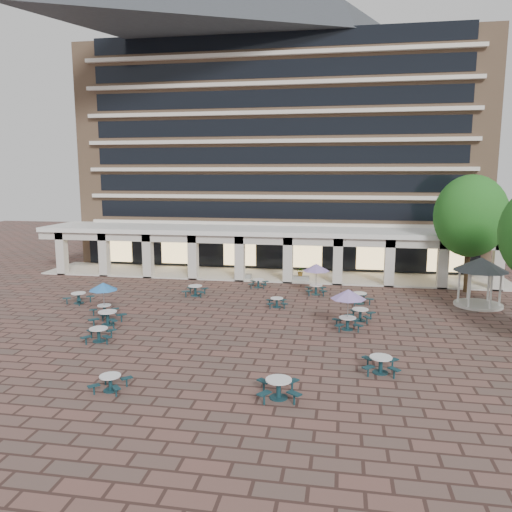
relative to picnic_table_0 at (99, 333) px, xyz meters
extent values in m
plane|color=brown|center=(6.63, 4.71, -0.46)|extent=(120.00, 120.00, 0.00)
cube|color=#997456|center=(6.63, 30.21, 10.54)|extent=(40.00, 15.00, 22.00)
cube|color=beige|center=(6.63, 22.46, 4.04)|extent=(36.80, 0.50, 0.35)
cube|color=black|center=(6.63, 22.69, 5.34)|extent=(35.20, 0.05, 1.60)
cube|color=beige|center=(6.63, 22.46, 6.64)|extent=(36.80, 0.50, 0.35)
cube|color=black|center=(6.63, 22.69, 7.94)|extent=(35.20, 0.05, 1.60)
cube|color=beige|center=(6.63, 22.46, 9.24)|extent=(36.80, 0.50, 0.35)
cube|color=black|center=(6.63, 22.69, 10.54)|extent=(35.20, 0.05, 1.60)
cube|color=beige|center=(6.63, 22.46, 11.84)|extent=(36.80, 0.50, 0.35)
cube|color=black|center=(6.63, 22.69, 13.14)|extent=(35.20, 0.05, 1.60)
cube|color=beige|center=(6.63, 22.46, 14.44)|extent=(36.80, 0.50, 0.35)
cube|color=black|center=(6.63, 22.69, 15.74)|extent=(35.20, 0.05, 1.60)
cube|color=beige|center=(6.63, 22.46, 17.04)|extent=(36.80, 0.50, 0.35)
cube|color=black|center=(6.63, 22.69, 18.34)|extent=(35.20, 0.05, 1.60)
cube|color=beige|center=(6.63, 22.46, 19.64)|extent=(36.80, 0.50, 0.35)
cube|color=black|center=(6.63, 22.69, 20.94)|extent=(35.20, 0.05, 1.60)
cube|color=white|center=(6.63, 19.71, 3.74)|extent=(42.00, 6.60, 0.40)
cube|color=beige|center=(6.63, 16.86, 3.29)|extent=(42.00, 0.30, 0.90)
cube|color=black|center=(6.63, 22.41, 1.34)|extent=(38.00, 0.15, 3.20)
cube|color=beige|center=(6.63, 19.71, -0.40)|extent=(42.00, 6.00, 0.12)
cube|color=beige|center=(-12.37, 17.11, 1.54)|extent=(0.80, 0.80, 4.00)
cube|color=beige|center=(-8.15, 17.11, 1.54)|extent=(0.80, 0.80, 4.00)
cube|color=beige|center=(-3.93, 17.11, 1.54)|extent=(0.80, 0.80, 4.00)
cube|color=beige|center=(0.30, 17.11, 1.54)|extent=(0.80, 0.80, 4.00)
cube|color=beige|center=(4.52, 17.11, 1.54)|extent=(0.80, 0.80, 4.00)
cube|color=beige|center=(8.74, 17.11, 1.54)|extent=(0.80, 0.80, 4.00)
cube|color=beige|center=(12.96, 17.11, 1.54)|extent=(0.80, 0.80, 4.00)
cube|color=beige|center=(17.19, 17.11, 1.54)|extent=(0.80, 0.80, 4.00)
cube|color=beige|center=(21.41, 17.11, 1.54)|extent=(0.80, 0.80, 4.00)
cube|color=beige|center=(25.63, 17.11, 1.54)|extent=(0.80, 0.80, 4.00)
cube|color=#FFD88C|center=(-9.37, 22.26, 1.14)|extent=(3.20, 0.08, 2.40)
cube|color=#FFD88C|center=(-2.97, 22.26, 1.14)|extent=(3.20, 0.08, 2.40)
cube|color=#FFD88C|center=(3.43, 22.26, 1.14)|extent=(3.20, 0.08, 2.40)
cube|color=#FFD88C|center=(9.83, 22.26, 1.14)|extent=(3.20, 0.08, 2.40)
cube|color=#FFD88C|center=(16.23, 22.26, 1.14)|extent=(3.20, 0.08, 2.40)
cube|color=#FFD88C|center=(22.63, 22.26, 1.14)|extent=(3.20, 0.08, 2.40)
cylinder|color=#153841|center=(0.00, 0.00, -0.44)|extent=(0.71, 0.71, 0.04)
cylinder|color=#153841|center=(0.00, 0.00, -0.12)|extent=(0.18, 0.18, 0.67)
cylinder|color=silver|center=(0.00, 0.00, 0.28)|extent=(1.02, 1.02, 0.05)
cube|color=#153841|center=(0.41, 0.68, -0.01)|extent=(0.53, 0.63, 0.05)
cylinder|color=#153841|center=(0.41, 0.68, -0.25)|extent=(0.08, 0.08, 0.43)
cube|color=#153841|center=(-0.68, 0.41, -0.01)|extent=(0.63, 0.53, 0.05)
cylinder|color=#153841|center=(-0.68, 0.41, -0.25)|extent=(0.08, 0.08, 0.43)
cube|color=#153841|center=(-0.41, -0.68, -0.01)|extent=(0.53, 0.63, 0.05)
cylinder|color=#153841|center=(-0.41, -0.68, -0.25)|extent=(0.08, 0.08, 0.43)
cube|color=#153841|center=(0.68, -0.41, -0.01)|extent=(0.63, 0.53, 0.05)
cylinder|color=#153841|center=(0.68, -0.41, -0.25)|extent=(0.08, 0.08, 0.43)
cylinder|color=#153841|center=(3.57, -5.90, -0.44)|extent=(0.64, 0.64, 0.04)
cylinder|color=#153841|center=(3.57, -5.90, -0.16)|extent=(0.17, 0.17, 0.61)
cylinder|color=silver|center=(3.57, -5.90, 0.21)|extent=(0.92, 0.92, 0.05)
cube|color=#153841|center=(4.08, -5.40, -0.06)|extent=(0.54, 0.54, 0.05)
cylinder|color=#153841|center=(4.08, -5.40, -0.27)|extent=(0.07, 0.07, 0.39)
cube|color=#153841|center=(3.07, -5.39, -0.06)|extent=(0.54, 0.54, 0.05)
cylinder|color=#153841|center=(3.07, -5.39, -0.27)|extent=(0.07, 0.07, 0.39)
cube|color=#153841|center=(3.06, -6.40, -0.06)|extent=(0.54, 0.54, 0.05)
cylinder|color=#153841|center=(3.06, -6.40, -0.27)|extent=(0.07, 0.07, 0.39)
cube|color=#153841|center=(4.07, -6.42, -0.06)|extent=(0.54, 0.54, 0.05)
cylinder|color=#153841|center=(4.07, -6.42, -0.27)|extent=(0.07, 0.07, 0.39)
cylinder|color=#153841|center=(15.21, -1.90, -0.44)|extent=(0.74, 0.74, 0.04)
cylinder|color=#153841|center=(15.21, -1.90, -0.11)|extent=(0.19, 0.19, 0.69)
cylinder|color=silver|center=(15.21, -1.90, 0.31)|extent=(1.05, 1.05, 0.05)
cube|color=#153841|center=(15.81, -1.34, 0.00)|extent=(0.62, 0.61, 0.05)
cylinder|color=#153841|center=(15.81, -1.34, -0.24)|extent=(0.08, 0.08, 0.44)
cube|color=#153841|center=(14.65, -1.30, 0.00)|extent=(0.61, 0.62, 0.05)
cylinder|color=#153841|center=(14.65, -1.30, -0.24)|extent=(0.08, 0.08, 0.44)
cube|color=#153841|center=(14.61, -2.46, 0.00)|extent=(0.62, 0.61, 0.05)
cylinder|color=#153841|center=(14.61, -2.46, -0.24)|extent=(0.08, 0.08, 0.44)
cube|color=#153841|center=(15.77, -2.50, 0.00)|extent=(0.61, 0.62, 0.05)
cylinder|color=#153841|center=(15.77, -2.50, -0.24)|extent=(0.08, 0.08, 0.44)
cylinder|color=#153841|center=(10.82, -5.37, -0.44)|extent=(0.77, 0.77, 0.04)
cylinder|color=#153841|center=(10.82, -5.37, -0.09)|extent=(0.20, 0.20, 0.73)
cylinder|color=silver|center=(10.82, -5.37, 0.35)|extent=(1.10, 1.10, 0.06)
cube|color=#153841|center=(11.32, -4.67, 0.03)|extent=(0.60, 0.67, 0.06)
cylinder|color=#153841|center=(11.32, -4.67, -0.23)|extent=(0.09, 0.09, 0.46)
cube|color=#153841|center=(10.12, -4.88, 0.03)|extent=(0.67, 0.60, 0.06)
cylinder|color=#153841|center=(10.12, -4.88, -0.23)|extent=(0.09, 0.09, 0.46)
cube|color=#153841|center=(10.32, -6.08, 0.03)|extent=(0.60, 0.67, 0.06)
cylinder|color=#153841|center=(10.32, -6.08, -0.23)|extent=(0.09, 0.09, 0.46)
cube|color=#153841|center=(11.52, -5.87, 0.03)|extent=(0.67, 0.60, 0.06)
cylinder|color=#153841|center=(11.52, -5.87, -0.23)|extent=(0.09, 0.09, 0.46)
cylinder|color=#153841|center=(-2.18, 5.02, -0.44)|extent=(0.63, 0.63, 0.04)
cylinder|color=#153841|center=(-2.18, 5.02, -0.16)|extent=(0.16, 0.16, 0.59)
cylinder|color=silver|center=(-2.18, 5.02, 0.20)|extent=(0.90, 0.90, 0.04)
cube|color=#153841|center=(-1.54, 5.29, -0.06)|extent=(0.55, 0.42, 0.04)
cylinder|color=#153841|center=(-1.54, 5.29, -0.27)|extent=(0.07, 0.07, 0.38)
cube|color=#153841|center=(-2.45, 5.66, -0.06)|extent=(0.42, 0.55, 0.04)
cylinder|color=#153841|center=(-2.45, 5.66, -0.27)|extent=(0.07, 0.07, 0.38)
cube|color=#153841|center=(-2.82, 4.74, -0.06)|extent=(0.55, 0.42, 0.04)
cylinder|color=#153841|center=(-2.82, 4.74, -0.27)|extent=(0.07, 0.07, 0.38)
cube|color=#153841|center=(-1.90, 4.37, -0.06)|extent=(0.42, 0.55, 0.04)
cylinder|color=#153841|center=(-1.90, 4.37, -0.27)|extent=(0.07, 0.07, 0.38)
cylinder|color=gray|center=(-2.18, 5.02, 0.62)|extent=(0.04, 0.04, 2.15)
cone|color=#2B6DB8|center=(-2.18, 5.02, 1.47)|extent=(1.88, 1.88, 0.49)
cylinder|color=#153841|center=(-0.94, 3.00, -0.44)|extent=(0.79, 0.79, 0.05)
cylinder|color=#153841|center=(-0.94, 3.00, -0.09)|extent=(0.20, 0.20, 0.75)
cylinder|color=silver|center=(-0.94, 3.00, 0.37)|extent=(1.13, 1.13, 0.06)
cube|color=#153841|center=(-0.34, 3.65, 0.04)|extent=(0.66, 0.67, 0.06)
cylinder|color=#153841|center=(-0.34, 3.65, -0.22)|extent=(0.09, 0.09, 0.48)
cube|color=#153841|center=(-1.59, 3.60, 0.04)|extent=(0.67, 0.66, 0.06)
cylinder|color=#153841|center=(-1.59, 3.60, -0.22)|extent=(0.09, 0.09, 0.48)
cube|color=#153841|center=(-1.54, 2.35, 0.04)|extent=(0.66, 0.67, 0.06)
cylinder|color=#153841|center=(-1.54, 2.35, -0.22)|extent=(0.09, 0.09, 0.48)
cube|color=#153841|center=(-0.29, 2.40, 0.04)|extent=(0.67, 0.66, 0.06)
cylinder|color=#153841|center=(-0.29, 2.40, -0.22)|extent=(0.09, 0.09, 0.48)
cylinder|color=#153841|center=(13.71, 4.56, -0.44)|extent=(0.71, 0.71, 0.04)
cylinder|color=#153841|center=(13.71, 4.56, -0.12)|extent=(0.18, 0.18, 0.67)
cylinder|color=silver|center=(13.71, 4.56, 0.28)|extent=(1.02, 1.02, 0.05)
cube|color=#153841|center=(14.19, 5.20, -0.01)|extent=(0.56, 0.62, 0.05)
cylinder|color=#153841|center=(14.19, 5.20, -0.25)|extent=(0.08, 0.08, 0.43)
cube|color=#153841|center=(13.08, 5.04, -0.01)|extent=(0.62, 0.56, 0.05)
cylinder|color=#153841|center=(13.08, 5.04, -0.25)|extent=(0.08, 0.08, 0.43)
cube|color=#153841|center=(13.24, 3.93, -0.01)|extent=(0.56, 0.62, 0.05)
cylinder|color=#153841|center=(13.24, 3.93, -0.25)|extent=(0.08, 0.08, 0.43)
cube|color=#153841|center=(14.35, 4.08, -0.01)|extent=(0.62, 0.56, 0.05)
cylinder|color=#153841|center=(14.35, 4.08, -0.25)|extent=(0.08, 0.08, 0.43)
cylinder|color=gray|center=(13.71, 4.56, 0.76)|extent=(0.05, 0.05, 2.44)
cone|color=#8F73BB|center=(13.71, 4.56, 1.73)|extent=(2.14, 2.14, 0.56)
cylinder|color=#153841|center=(14.53, 6.57, -0.44)|extent=(0.72, 0.72, 0.04)
cylinder|color=#153841|center=(14.53, 6.57, -0.12)|extent=(0.18, 0.18, 0.68)
cylinder|color=silver|center=(14.53, 6.57, 0.29)|extent=(1.03, 1.03, 0.05)
cube|color=#153841|center=(15.22, 6.97, -0.01)|extent=(0.63, 0.53, 0.05)
cylinder|color=#153841|center=(15.22, 6.97, -0.24)|extent=(0.08, 0.08, 0.43)
cube|color=#153841|center=(14.13, 7.27, -0.01)|extent=(0.53, 0.63, 0.05)
cylinder|color=#153841|center=(14.13, 7.27, -0.24)|extent=(0.08, 0.08, 0.43)
cube|color=#153841|center=(13.84, 6.17, -0.01)|extent=(0.63, 0.53, 0.05)
cylinder|color=#153841|center=(13.84, 6.17, -0.24)|extent=(0.08, 0.08, 0.43)
cube|color=#153841|center=(14.93, 5.88, -0.01)|extent=(0.53, 0.63, 0.05)
cylinder|color=#153841|center=(14.93, 5.88, -0.24)|extent=(0.08, 0.08, 0.43)
cylinder|color=#153841|center=(-5.41, 7.48, -0.44)|extent=(0.72, 0.72, 0.04)
cylinder|color=#153841|center=(-5.41, 7.48, -0.12)|extent=(0.19, 0.19, 0.68)
cylinder|color=silver|center=(-5.41, 7.48, 0.29)|extent=(1.03, 1.03, 0.05)
cube|color=#153841|center=(-4.72, 7.89, -0.01)|extent=(0.63, 0.54, 0.05)
cylinder|color=#153841|center=(-4.72, 7.89, -0.24)|extent=(0.08, 0.08, 0.43)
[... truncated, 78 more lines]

